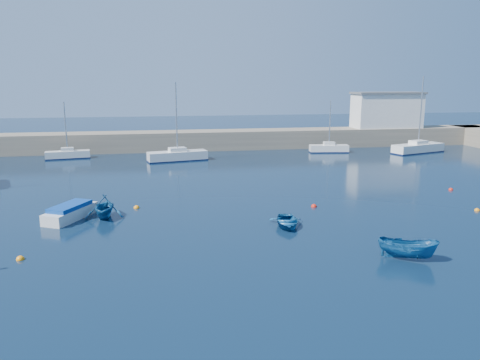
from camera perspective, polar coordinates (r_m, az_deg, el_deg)
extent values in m
plane|color=#0C1E34|center=(22.38, 1.18, -13.38)|extent=(220.00, 220.00, 0.00)
cube|color=#756B5A|center=(66.46, -6.51, 4.81)|extent=(96.00, 4.50, 2.60)
cube|color=silver|center=(74.20, 17.46, 8.03)|extent=(10.00, 4.00, 5.00)
cube|color=silver|center=(62.27, -20.26, 2.90)|extent=(5.43, 2.29, 0.99)
cylinder|color=#B7BABC|center=(61.85, -20.49, 6.12)|extent=(0.15, 0.15, 6.05)
cube|color=silver|center=(57.41, -7.63, 2.91)|extent=(7.40, 3.41, 1.16)
cylinder|color=#B7BABC|center=(56.86, -7.76, 7.58)|extent=(0.17, 0.17, 8.22)
cube|color=silver|center=(64.70, 10.78, 3.77)|extent=(5.33, 2.14, 1.02)
cylinder|color=#B7BABC|center=(64.30, 10.90, 6.85)|extent=(0.15, 0.15, 5.96)
cube|color=silver|center=(67.71, 20.86, 3.63)|extent=(8.06, 4.47, 1.20)
cylinder|color=#B7BABC|center=(67.22, 21.19, 7.89)|extent=(0.17, 0.17, 8.93)
cube|color=silver|center=(35.20, -19.97, -3.87)|extent=(3.38, 4.58, 0.78)
cube|color=navy|center=(35.07, -20.03, -3.03)|extent=(2.81, 3.58, 0.29)
imported|color=#134E83|center=(31.62, 5.73, -5.08)|extent=(2.75, 3.48, 0.65)
imported|color=#134E83|center=(34.65, -16.21, -3.12)|extent=(2.85, 3.26, 1.65)
imported|color=#134E83|center=(27.31, 19.76, -7.93)|extent=(3.35, 2.52, 1.22)
sphere|color=orange|center=(28.60, -25.21, -8.78)|extent=(0.45, 0.45, 0.45)
sphere|color=red|center=(36.74, 9.00, -3.26)|extent=(0.46, 0.46, 0.46)
sphere|color=orange|center=(39.52, 26.92, -3.35)|extent=(0.38, 0.38, 0.38)
sphere|color=orange|center=(36.82, -12.49, -3.36)|extent=(0.45, 0.45, 0.45)
sphere|color=red|center=(45.85, 24.31, -1.13)|extent=(0.40, 0.40, 0.40)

